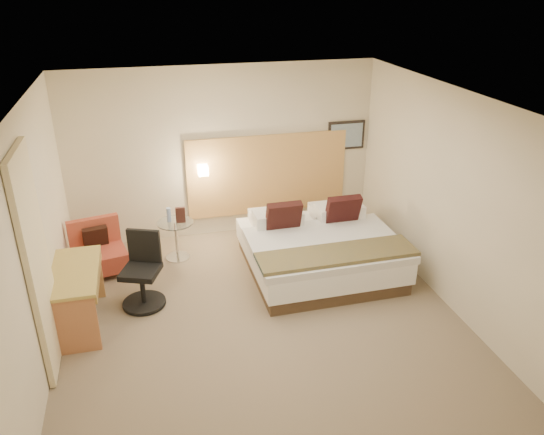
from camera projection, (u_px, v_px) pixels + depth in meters
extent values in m
cube|color=#76654F|center=(261.00, 317.00, 6.61)|extent=(4.80, 5.00, 0.02)
cube|color=white|center=(258.00, 99.00, 5.47)|extent=(4.80, 5.00, 0.02)
cube|color=beige|center=(223.00, 153.00, 8.25)|extent=(4.80, 0.02, 2.70)
cube|color=beige|center=(338.00, 360.00, 3.83)|extent=(4.80, 0.02, 2.70)
cube|color=beige|center=(34.00, 243.00, 5.50)|extent=(0.02, 5.00, 2.70)
cube|color=beige|center=(449.00, 199.00, 6.57)|extent=(0.02, 5.00, 2.70)
cube|color=tan|center=(268.00, 174.00, 8.53)|extent=(2.60, 0.04, 1.30)
cube|color=black|center=(346.00, 135.00, 8.61)|extent=(0.62, 0.03, 0.47)
cube|color=gray|center=(347.00, 136.00, 8.59)|extent=(0.54, 0.01, 0.39)
cylinder|color=silver|center=(202.00, 169.00, 8.17)|extent=(0.02, 0.12, 0.02)
cube|color=#FAE9C3|center=(203.00, 170.00, 8.12)|extent=(0.15, 0.15, 0.15)
cube|color=beige|center=(38.00, 265.00, 5.34)|extent=(0.06, 0.90, 2.42)
cylinder|color=#92AEE2|center=(169.00, 215.00, 7.71)|extent=(0.07, 0.07, 0.21)
cube|color=#3A1C17|center=(180.00, 215.00, 7.68)|extent=(0.14, 0.07, 0.23)
cube|color=#453322|center=(318.00, 264.00, 7.63)|extent=(1.95, 1.95, 0.18)
cube|color=white|center=(319.00, 249.00, 7.53)|extent=(2.01, 2.01, 0.30)
cube|color=silver|center=(326.00, 245.00, 7.20)|extent=(2.07, 1.45, 0.10)
cube|color=white|center=(273.00, 216.00, 7.97)|extent=(0.70, 0.39, 0.18)
cube|color=white|center=(333.00, 210.00, 8.19)|extent=(0.70, 0.39, 0.18)
cube|color=white|center=(278.00, 217.00, 7.70)|extent=(0.70, 0.39, 0.18)
cube|color=white|center=(339.00, 211.00, 7.92)|extent=(0.70, 0.39, 0.18)
cube|color=black|center=(283.00, 218.00, 7.50)|extent=(0.50, 0.27, 0.51)
cube|color=black|center=(343.00, 211.00, 7.70)|extent=(0.50, 0.27, 0.51)
cube|color=#AC7823|center=(337.00, 254.00, 6.82)|extent=(2.10, 0.57, 0.05)
cube|color=#B07D53|center=(84.00, 283.00, 7.24)|extent=(0.08, 0.08, 0.09)
cube|color=#AA7150|center=(126.00, 273.00, 7.47)|extent=(0.08, 0.08, 0.09)
cube|color=tan|center=(79.00, 266.00, 7.65)|extent=(0.08, 0.08, 0.09)
cube|color=#A57E4D|center=(118.00, 258.00, 7.88)|extent=(0.08, 0.08, 0.09)
cube|color=#973728|center=(100.00, 259.00, 7.49)|extent=(0.82, 0.76, 0.27)
cube|color=#AE442E|center=(94.00, 231.00, 7.56)|extent=(0.72, 0.25, 0.40)
cube|color=black|center=(96.00, 238.00, 7.50)|extent=(0.36, 0.23, 0.35)
cylinder|color=silver|center=(178.00, 257.00, 7.97)|extent=(0.39, 0.39, 0.02)
cylinder|color=silver|center=(177.00, 240.00, 7.85)|extent=(0.05, 0.05, 0.55)
cylinder|color=silver|center=(175.00, 223.00, 7.73)|extent=(0.58, 0.58, 0.01)
cube|color=#B19845|center=(74.00, 272.00, 6.17)|extent=(0.55, 1.20, 0.04)
cube|color=#B46E46|center=(75.00, 326.00, 5.84)|extent=(0.50, 0.04, 0.71)
cube|color=tan|center=(82.00, 275.00, 6.82)|extent=(0.50, 0.04, 0.71)
cube|color=#A17F3F|center=(80.00, 277.00, 6.22)|extent=(0.45, 1.12, 0.10)
cylinder|color=black|center=(144.00, 303.00, 6.83)|extent=(0.71, 0.71, 0.04)
cylinder|color=black|center=(143.00, 287.00, 6.73)|extent=(0.08, 0.08, 0.42)
cube|color=black|center=(141.00, 272.00, 6.63)|extent=(0.58, 0.58, 0.07)
cube|color=black|center=(144.00, 246.00, 6.70)|extent=(0.41, 0.21, 0.44)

